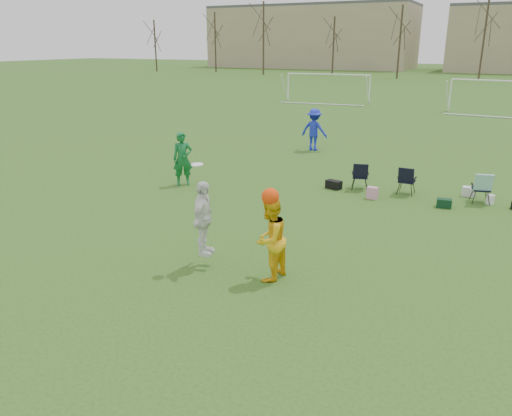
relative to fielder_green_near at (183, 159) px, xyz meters
The scene contains 8 objects.
ground 8.22m from the fielder_green_near, 44.15° to the right, with size 260.00×260.00×0.00m, color #2C571B.
fielder_green_near is the anchor object (origin of this frame).
fielder_blue 8.33m from the fielder_green_near, 75.46° to the left, with size 1.30×0.75×2.01m, color #1A2BC5.
center_contest 7.87m from the fielder_green_near, 45.60° to the right, with size 2.35×1.15×2.45m.
sideline_setup 9.94m from the fielder_green_near, 13.73° to the left, with size 8.09×2.05×1.82m.
goal_left 28.63m from the fielder_green_near, 98.32° to the left, with size 7.39×0.76×2.46m.
goal_mid 28.11m from the fielder_green_near, 69.46° to the left, with size 7.40×0.63×2.46m.
tree_line 64.58m from the fielder_green_near, 84.57° to the left, with size 110.28×3.28×11.40m.
Camera 1 is at (4.49, -9.00, 4.97)m, focal length 35.00 mm.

